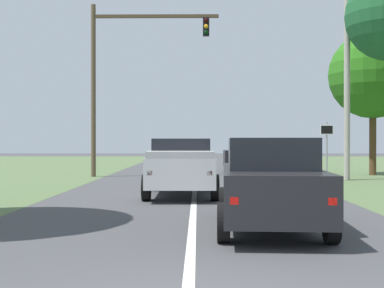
{
  "coord_description": "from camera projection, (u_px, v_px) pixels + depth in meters",
  "views": [
    {
      "loc": [
        0.12,
        -5.15,
        1.81
      ],
      "look_at": [
        -0.15,
        18.41,
        1.67
      ],
      "focal_mm": 49.04,
      "sensor_mm": 36.0,
      "label": 1
    }
  ],
  "objects": [
    {
      "name": "keep_moving_sign",
      "position": [
        327.0,
        143.0,
        23.59
      ],
      "size": [
        0.6,
        0.09,
        2.67
      ],
      "color": "gray",
      "rests_on": "ground_plane"
    },
    {
      "name": "red_suv_near",
      "position": [
        269.0,
        181.0,
        10.84
      ],
      "size": [
        2.3,
        5.01,
        1.87
      ],
      "color": "black",
      "rests_on": "ground_plane"
    },
    {
      "name": "pickup_truck_lead",
      "position": [
        182.0,
        166.0,
        17.32
      ],
      "size": [
        2.36,
        5.34,
        1.89
      ],
      "color": "silver",
      "rests_on": "ground_plane"
    },
    {
      "name": "utility_pole_right",
      "position": [
        347.0,
        84.0,
        24.21
      ],
      "size": [
        0.28,
        0.28,
        8.87
      ],
      "primitive_type": "cylinder",
      "color": "#9E998E",
      "rests_on": "ground_plane"
    },
    {
      "name": "crossing_suv_far",
      "position": [
        263.0,
        156.0,
        29.95
      ],
      "size": [
        4.33,
        2.14,
        1.78
      ],
      "color": "black",
      "rests_on": "ground_plane"
    },
    {
      "name": "ground_plane",
      "position": [
        194.0,
        198.0,
        16.66
      ],
      "size": [
        120.0,
        120.0,
        0.0
      ],
      "primitive_type": "plane",
      "color": "#424244"
    },
    {
      "name": "traffic_light",
      "position": [
        123.0,
        66.0,
        26.45
      ],
      "size": [
        6.46,
        0.4,
        8.71
      ],
      "color": "brown",
      "rests_on": "ground_plane"
    },
    {
      "name": "oak_tree_right",
      "position": [
        373.0,
        75.0,
        27.66
      ],
      "size": [
        4.62,
        4.62,
        7.63
      ],
      "color": "#4C351E",
      "rests_on": "ground_plane"
    }
  ]
}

